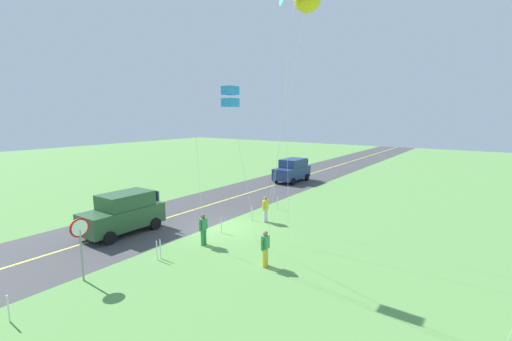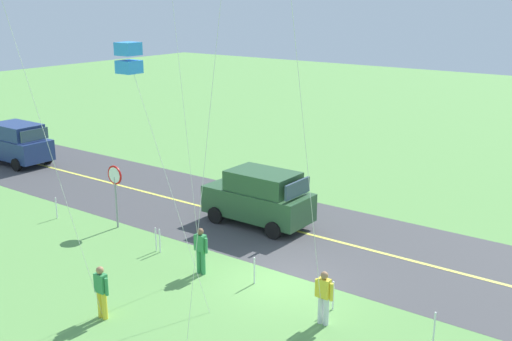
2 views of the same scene
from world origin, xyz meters
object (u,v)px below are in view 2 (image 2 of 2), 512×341
car_suv_foreground (259,197)px  person_child_watcher (201,249)px  stop_sign (115,184)px  kite_pink_drift (129,58)px  person_adult_companion (324,296)px  person_adult_near (101,290)px  car_parked_east_far (16,143)px

car_suv_foreground → person_child_watcher: size_ratio=2.75×
car_suv_foreground → person_child_watcher: car_suv_foreground is taller
stop_sign → person_child_watcher: (-5.52, 1.24, -0.94)m
car_suv_foreground → kite_pink_drift: (-0.70, 7.14, 6.09)m
person_adult_companion → kite_pink_drift: size_ratio=0.21×
car_suv_foreground → person_child_watcher: (-1.19, 4.90, -0.29)m
person_adult_near → kite_pink_drift: kite_pink_drift is taller
stop_sign → kite_pink_drift: (-5.03, 3.48, 5.44)m
car_parked_east_far → person_adult_near: 19.22m
person_child_watcher → kite_pink_drift: (0.49, 2.24, 6.38)m
car_suv_foreground → person_child_watcher: bearing=103.6°
stop_sign → person_adult_companion: stop_sign is taller
car_suv_foreground → person_adult_companion: size_ratio=2.75×
car_suv_foreground → kite_pink_drift: 9.41m
car_parked_east_far → person_child_watcher: 18.11m
person_adult_near → car_parked_east_far: bearing=-144.4°
person_adult_near → person_child_watcher: same height
person_adult_companion → person_adult_near: bearing=97.7°
kite_pink_drift → stop_sign: bearing=-34.7°
car_parked_east_far → stop_sign: stop_sign is taller
car_suv_foreground → car_parked_east_far: size_ratio=1.00×
stop_sign → kite_pink_drift: 8.19m
person_adult_companion → person_child_watcher: bearing=59.0°
car_parked_east_far → person_child_watcher: size_ratio=2.75×
car_suv_foreground → car_parked_east_far: bearing=0.9°
stop_sign → person_child_watcher: stop_sign is taller
person_child_watcher → kite_pink_drift: size_ratio=0.21×
car_parked_east_far → kite_pink_drift: (-17.01, 6.87, 6.09)m
car_suv_foreground → person_adult_near: car_suv_foreground is taller
person_adult_near → person_adult_companion: bearing=95.6°
stop_sign → person_child_watcher: size_ratio=1.60×
person_child_watcher → person_adult_near: bearing=-122.8°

